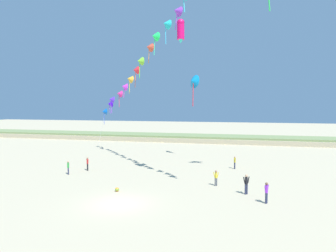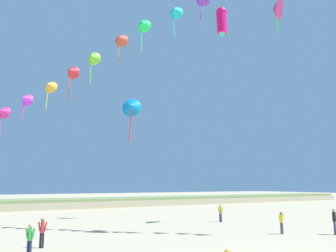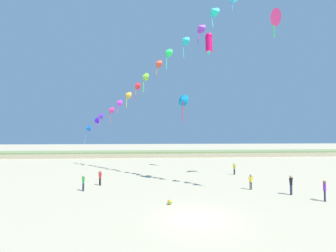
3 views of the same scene
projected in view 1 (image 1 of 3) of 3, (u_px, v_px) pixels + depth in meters
ground_plane at (119, 204)px, 23.37m from camera, size 240.00×240.00×0.00m
dune_ridge at (199, 138)px, 64.68m from camera, size 120.00×8.60×1.31m
person_near_left at (68, 167)px, 33.26m from camera, size 0.42×0.45×1.55m
person_near_right at (88, 163)px, 35.26m from camera, size 0.48×0.41×1.58m
person_mid_center at (216, 177)px, 28.55m from camera, size 0.53×0.21×1.50m
person_far_left at (266, 191)px, 23.39m from camera, size 0.39×0.54×1.68m
person_far_right at (235, 162)px, 36.23m from camera, size 0.27×0.53×1.56m
person_far_center at (246, 183)px, 25.78m from camera, size 0.57×0.38×1.76m
kite_banner_string at (157, 38)px, 35.15m from camera, size 29.48×28.93×25.13m
large_kite_low_lead at (193, 81)px, 43.12m from camera, size 2.15×2.09×4.66m
large_kite_mid_trail at (181, 30)px, 29.79m from camera, size 1.04×1.06×2.39m
beach_ball at (117, 189)px, 26.72m from camera, size 0.36×0.36×0.36m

